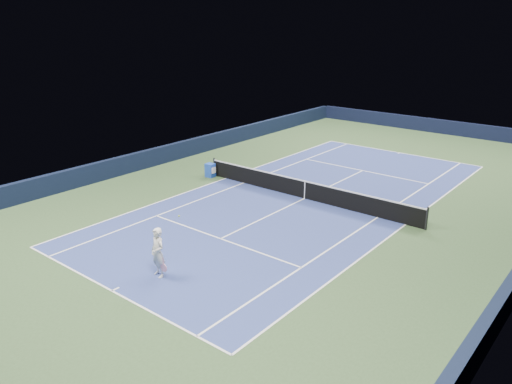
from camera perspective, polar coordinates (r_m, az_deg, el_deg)
The scene contains 18 objects.
ground at distance 25.94m, azimuth 5.57°, elevation -0.75°, with size 40.00×40.00×0.00m, color #314A28.
wall_far at distance 43.21m, azimuth 20.42°, elevation 7.02°, with size 22.00×0.35×1.10m, color black.
wall_left at distance 32.68m, azimuth -10.45°, elevation 4.26°, with size 0.35×40.00×1.10m, color black.
court_surface at distance 25.94m, azimuth 5.57°, elevation -0.75°, with size 10.97×23.77×0.01m, color navy.
baseline_far at distance 36.06m, azimuth 16.11°, elevation 4.34°, with size 10.97×0.08×0.00m, color white.
baseline_near at distance 18.10m, azimuth -16.15°, elevation -10.80°, with size 10.97×0.08×0.00m, color white.
sideline_doubles_right at distance 23.61m, azimuth 16.74°, elevation -3.57°, with size 0.08×23.77×0.00m, color white.
sideline_doubles_left at distance 29.13m, azimuth -3.45°, elevation 1.59°, with size 0.08×23.77×0.00m, color white.
sideline_singles_right at distance 24.09m, azimuth 13.75°, elevation -2.82°, with size 0.08×23.77×0.00m, color white.
sideline_singles_left at distance 28.26m, azimuth -1.39°, elevation 1.06°, with size 0.08×23.77×0.00m, color white.
service_line_far at distance 31.23m, azimuth 12.09°, elevation 2.41°, with size 8.23×0.08×0.00m, color white.
service_line_near at distance 21.26m, azimuth -4.07°, elevation -5.34°, with size 8.23×0.08×0.00m, color white.
center_service_line at distance 25.94m, azimuth 5.57°, elevation -0.73°, with size 0.08×12.80×0.00m, color white.
center_mark_far at distance 35.92m, azimuth 16.02°, elevation 4.29°, with size 0.08×0.30×0.00m, color white.
center_mark_near at distance 18.17m, azimuth -15.76°, elevation -10.63°, with size 0.08×0.30×0.00m, color white.
tennis_net at distance 25.77m, azimuth 5.60°, elevation 0.30°, with size 12.90×0.10×1.07m.
sponsor_cube at distance 29.36m, azimuth -5.25°, elevation 2.49°, with size 0.57×0.47×0.80m.
tennis_player at distance 18.25m, azimuth -11.14°, elevation -6.82°, with size 0.86×1.31×2.08m.
Camera 1 is at (13.27, -20.46, 8.86)m, focal length 35.00 mm.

